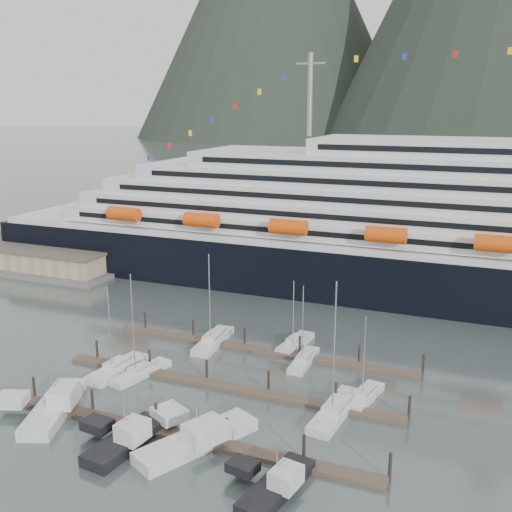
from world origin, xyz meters
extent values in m
plane|color=#4C5A59|center=(0.00, 0.00, 0.00)|extent=(1600.00, 1600.00, 0.00)
cone|color=#222D21|center=(-220.00, 600.00, 145.00)|extent=(340.00, 340.00, 340.00)
cube|color=black|center=(25.00, 55.00, 4.00)|extent=(210.00, 28.00, 12.00)
cube|color=silver|center=(25.00, 55.00, 10.50)|extent=(205.80, 27.44, 1.50)
cylinder|color=gray|center=(-10.00, 55.00, 38.30)|extent=(1.00, 1.00, 16.00)
cylinder|color=#E74B0C|center=(-45.00, 40.00, 14.50)|extent=(7.00, 2.80, 2.80)
cylinder|color=#E74B0C|center=(-27.00, 40.00, 14.50)|extent=(7.00, 2.80, 2.80)
cylinder|color=#E74B0C|center=(-9.00, 40.00, 14.50)|extent=(7.00, 2.80, 2.80)
cylinder|color=#E74B0C|center=(9.00, 40.00, 14.50)|extent=(7.00, 2.80, 2.80)
cylinder|color=#E74B0C|center=(27.00, 40.00, 14.50)|extent=(7.00, 2.80, 2.80)
cube|color=#595956|center=(-72.00, 42.00, 0.30)|extent=(46.00, 20.00, 1.20)
cube|color=tan|center=(-72.00, 42.00, 2.50)|extent=(42.00, 16.00, 5.00)
cube|color=#595147|center=(-72.00, 42.00, 5.20)|extent=(43.00, 17.00, 0.60)
cube|color=#4F4033|center=(-5.00, -10.00, 0.25)|extent=(48.00, 2.00, 0.50)
cylinder|color=black|center=(-26.00, -8.90, 1.40)|extent=(0.36, 0.36, 3.20)
cylinder|color=black|center=(-17.00, -8.90, 1.40)|extent=(0.36, 0.36, 3.20)
cylinder|color=black|center=(-8.00, -8.90, 1.40)|extent=(0.36, 0.36, 3.20)
cylinder|color=black|center=(1.00, -8.90, 1.40)|extent=(0.36, 0.36, 3.20)
cylinder|color=black|center=(10.00, -8.90, 1.40)|extent=(0.36, 0.36, 3.20)
cylinder|color=black|center=(19.00, -8.90, 1.40)|extent=(0.36, 0.36, 3.20)
cube|color=#4F4033|center=(-5.00, 3.00, 0.25)|extent=(48.00, 2.00, 0.50)
cylinder|color=black|center=(-26.00, 4.10, 1.40)|extent=(0.36, 0.36, 3.20)
cylinder|color=black|center=(-17.00, 4.10, 1.40)|extent=(0.36, 0.36, 3.20)
cylinder|color=black|center=(-8.00, 4.10, 1.40)|extent=(0.36, 0.36, 3.20)
cylinder|color=black|center=(1.00, 4.10, 1.40)|extent=(0.36, 0.36, 3.20)
cylinder|color=black|center=(10.00, 4.10, 1.40)|extent=(0.36, 0.36, 3.20)
cylinder|color=black|center=(19.00, 4.10, 1.40)|extent=(0.36, 0.36, 3.20)
cube|color=#4F4033|center=(-5.00, 16.00, 0.25)|extent=(48.00, 2.00, 0.50)
cylinder|color=black|center=(-26.00, 17.10, 1.40)|extent=(0.36, 0.36, 3.20)
cylinder|color=black|center=(-17.00, 17.10, 1.40)|extent=(0.36, 0.36, 3.20)
cylinder|color=black|center=(-8.00, 17.10, 1.40)|extent=(0.36, 0.36, 3.20)
cylinder|color=black|center=(1.00, 17.10, 1.40)|extent=(0.36, 0.36, 3.20)
cylinder|color=black|center=(10.00, 17.10, 1.40)|extent=(0.36, 0.36, 3.20)
cylinder|color=black|center=(19.00, 17.10, 1.40)|extent=(0.36, 0.36, 3.20)
cube|color=#B3B3B3|center=(-20.77, 1.66, 0.25)|extent=(4.07, 10.56, 1.60)
cube|color=#B3B3B3|center=(-20.77, 1.66, 1.32)|extent=(2.66, 3.83, 0.92)
cylinder|color=gray|center=(-20.88, 0.64, 6.92)|extent=(0.18, 0.18, 11.77)
cube|color=#B3B3B3|center=(-17.15, 1.96, 0.25)|extent=(4.81, 9.90, 1.34)
cube|color=#B3B3B3|center=(-17.15, 1.96, 1.10)|extent=(2.69, 3.73, 0.77)
cylinder|color=gray|center=(-17.39, 1.03, 7.88)|extent=(0.15, 0.15, 14.04)
cube|color=#B3B3B3|center=(10.63, 1.71, 0.25)|extent=(4.06, 12.34, 1.54)
cube|color=#B3B3B3|center=(10.63, 1.71, 1.27)|extent=(2.61, 4.44, 0.88)
cylinder|color=gray|center=(10.51, 0.51, 9.10)|extent=(0.18, 0.18, 16.22)
cube|color=#B3B3B3|center=(-12.87, 15.93, 0.25)|extent=(3.74, 11.42, 1.57)
cube|color=#B3B3B3|center=(-12.87, 15.93, 1.29)|extent=(2.53, 4.09, 0.90)
cylinder|color=gray|center=(-12.78, 14.81, 7.93)|extent=(0.18, 0.18, 13.83)
cube|color=#B3B3B3|center=(-0.65, 20.00, 0.25)|extent=(3.68, 9.20, 1.39)
cube|color=#B3B3B3|center=(-0.65, 20.00, 1.14)|extent=(2.36, 3.36, 0.80)
cylinder|color=gray|center=(-0.76, 19.11, 5.87)|extent=(0.16, 0.16, 9.95)
cube|color=#B3B3B3|center=(2.50, 14.44, 0.25)|extent=(2.43, 9.17, 1.22)
cube|color=#B3B3B3|center=(2.50, 14.44, 1.00)|extent=(1.80, 3.23, 0.70)
cylinder|color=gray|center=(2.52, 13.53, 6.39)|extent=(0.14, 0.14, 11.22)
cube|color=#B3B3B3|center=(13.08, 6.82, 0.25)|extent=(3.70, 8.44, 1.27)
cube|color=#B3B3B3|center=(13.08, 6.82, 1.04)|extent=(2.27, 3.12, 0.73)
cylinder|color=gray|center=(12.94, 6.02, 6.16)|extent=(0.15, 0.15, 10.69)
cube|color=#B3B3B3|center=(-21.28, -10.85, 0.35)|extent=(8.17, 13.97, 2.08)
cube|color=#B3B3B3|center=(-26.09, -12.62, 1.66)|extent=(4.34, 4.01, 1.25)
cube|color=#B3B3B3|center=(-20.01, -10.39, 2.39)|extent=(4.13, 4.81, 2.29)
cube|color=black|center=(-20.01, -10.39, 3.22)|extent=(3.84, 4.48, 0.52)
cylinder|color=gray|center=(-21.28, -10.85, 4.16)|extent=(0.17, 0.17, 5.20)
cube|color=black|center=(-8.91, -13.82, 0.35)|extent=(4.68, 11.05, 1.95)
cube|color=black|center=(-12.96, -13.37, 1.56)|extent=(3.56, 2.71, 1.17)
cube|color=#B3B3B3|center=(-7.85, -13.94, 2.24)|extent=(3.07, 3.50, 2.14)
cube|color=black|center=(-7.85, -13.94, 3.02)|extent=(2.85, 3.26, 0.49)
cylinder|color=gray|center=(-8.91, -13.82, 3.90)|extent=(0.16, 0.16, 4.87)
cube|color=#B3B3B3|center=(-1.67, -10.78, 0.35)|extent=(9.89, 14.73, 2.08)
cube|color=#B3B3B3|center=(-6.63, -8.30, 1.67)|extent=(4.61, 4.46, 1.25)
cube|color=#B3B3B3|center=(-0.37, -11.43, 2.40)|extent=(4.57, 5.22, 2.29)
cube|color=black|center=(-0.37, -11.43, 3.23)|extent=(4.25, 4.87, 0.52)
cylinder|color=gray|center=(-1.67, -10.78, 4.17)|extent=(0.17, 0.17, 5.21)
cube|color=black|center=(9.19, -15.00, 0.35)|extent=(4.96, 10.78, 1.73)
cube|color=black|center=(5.31, -14.28, 1.38)|extent=(3.31, 2.78, 1.04)
cube|color=#B3B3B3|center=(10.21, -15.19, 1.99)|extent=(2.95, 3.51, 1.90)
cube|color=black|center=(10.21, -15.19, 2.68)|extent=(2.74, 3.27, 0.43)
cylinder|color=gray|center=(9.19, -15.00, 3.46)|extent=(0.14, 0.14, 4.33)
camera|label=1|loc=(26.51, -62.65, 36.60)|focal=42.00mm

